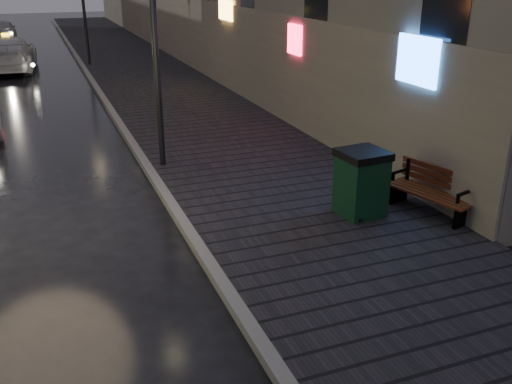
{
  "coord_description": "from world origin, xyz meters",
  "views": [
    {
      "loc": [
        -0.68,
        -6.56,
        4.43
      ],
      "look_at": [
        2.6,
        1.9,
        0.85
      ],
      "focal_mm": 40.0,
      "sensor_mm": 36.0,
      "label": 1
    }
  ],
  "objects_px": {
    "taxi_mid": "(8,54)",
    "car_far": "(3,30)",
    "trash_bin": "(361,182)",
    "bench": "(433,191)",
    "lamp_near": "(154,15)"
  },
  "relations": [
    {
      "from": "bench",
      "to": "trash_bin",
      "type": "xyz_separation_m",
      "value": [
        -1.27,
        0.44,
        0.19
      ]
    },
    {
      "from": "car_far",
      "to": "trash_bin",
      "type": "bearing_deg",
      "value": 102.25
    },
    {
      "from": "bench",
      "to": "trash_bin",
      "type": "relative_size",
      "value": 1.47
    },
    {
      "from": "bench",
      "to": "car_far",
      "type": "height_order",
      "value": "car_far"
    },
    {
      "from": "lamp_near",
      "to": "taxi_mid",
      "type": "distance_m",
      "value": 16.74
    },
    {
      "from": "trash_bin",
      "to": "car_far",
      "type": "distance_m",
      "value": 33.86
    },
    {
      "from": "lamp_near",
      "to": "bench",
      "type": "relative_size",
      "value": 2.93
    },
    {
      "from": "lamp_near",
      "to": "car_far",
      "type": "xyz_separation_m",
      "value": [
        -4.05,
        29.01,
        -2.84
      ]
    },
    {
      "from": "lamp_near",
      "to": "trash_bin",
      "type": "bearing_deg",
      "value": -56.12
    },
    {
      "from": "car_far",
      "to": "lamp_near",
      "type": "bearing_deg",
      "value": 98.54
    },
    {
      "from": "trash_bin",
      "to": "bench",
      "type": "bearing_deg",
      "value": -24.17
    },
    {
      "from": "taxi_mid",
      "to": "car_far",
      "type": "relative_size",
      "value": 1.4
    },
    {
      "from": "trash_bin",
      "to": "taxi_mid",
      "type": "height_order",
      "value": "taxi_mid"
    },
    {
      "from": "taxi_mid",
      "to": "car_far",
      "type": "distance_m",
      "value": 12.88
    },
    {
      "from": "lamp_near",
      "to": "taxi_mid",
      "type": "relative_size",
      "value": 0.99
    }
  ]
}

